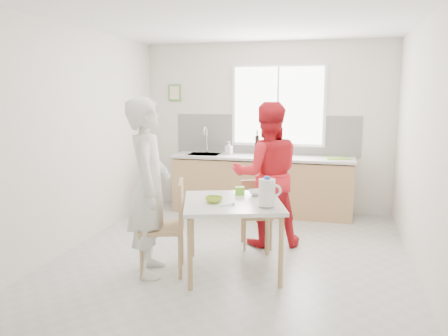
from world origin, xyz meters
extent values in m
plane|color=#B7B7B2|center=(0.00, 0.00, 0.00)|extent=(4.50, 4.50, 0.00)
plane|color=silver|center=(0.00, 2.25, 1.35)|extent=(4.00, 0.00, 4.00)
plane|color=silver|center=(0.00, -2.25, 1.35)|extent=(4.00, 0.00, 4.00)
plane|color=silver|center=(-2.00, 0.00, 1.35)|extent=(0.00, 4.50, 4.50)
plane|color=silver|center=(2.00, 0.00, 1.35)|extent=(0.00, 4.50, 4.50)
plane|color=white|center=(0.00, 0.00, 2.70)|extent=(4.50, 4.50, 0.00)
cube|color=white|center=(0.20, 2.23, 1.70)|extent=(1.50, 0.03, 1.30)
cube|color=white|center=(0.20, 2.21, 1.70)|extent=(1.40, 0.02, 1.20)
cube|color=white|center=(0.20, 2.21, 1.70)|extent=(0.03, 0.03, 1.20)
cube|color=white|center=(0.00, 2.24, 1.23)|extent=(3.00, 0.02, 0.65)
cube|color=#579041|center=(-1.55, 2.23, 1.90)|extent=(0.22, 0.02, 0.28)
cube|color=beige|center=(-1.55, 2.22, 1.90)|extent=(0.16, 0.01, 0.22)
cube|color=tan|center=(0.00, 1.95, 0.43)|extent=(2.80, 0.60, 0.86)
cube|color=#3F3326|center=(0.00, 1.95, 0.05)|extent=(2.80, 0.54, 0.10)
cube|color=silver|center=(0.00, 1.95, 0.90)|extent=(2.84, 0.64, 0.04)
cube|color=#A5A5AA|center=(-0.95, 1.95, 0.91)|extent=(0.50, 0.40, 0.03)
cylinder|color=silver|center=(-0.95, 2.11, 1.10)|extent=(0.02, 0.02, 0.36)
torus|color=silver|center=(-0.95, 2.04, 1.28)|extent=(0.02, 0.18, 0.18)
cube|color=silver|center=(0.08, -0.41, 0.76)|extent=(1.26, 1.26, 0.04)
cylinder|color=tan|center=(-0.21, -0.97, 0.36)|extent=(0.05, 0.05, 0.72)
cylinder|color=tan|center=(-0.47, -0.12, 0.36)|extent=(0.05, 0.05, 0.72)
cylinder|color=tan|center=(0.64, -0.70, 0.36)|extent=(0.05, 0.05, 0.72)
cylinder|color=tan|center=(0.37, 0.14, 0.36)|extent=(0.05, 0.05, 0.72)
cube|color=tan|center=(-0.64, -0.64, 0.49)|extent=(0.57, 0.57, 0.04)
cube|color=tan|center=(-0.44, -0.57, 0.75)|extent=(0.16, 0.43, 0.48)
cylinder|color=tan|center=(-0.88, -0.51, 0.23)|extent=(0.04, 0.04, 0.47)
cylinder|color=tan|center=(-0.76, -0.88, 0.23)|extent=(0.04, 0.04, 0.47)
cylinder|color=tan|center=(-0.51, -0.39, 0.23)|extent=(0.04, 0.04, 0.47)
cylinder|color=tan|center=(-0.39, -0.77, 0.23)|extent=(0.04, 0.04, 0.47)
cube|color=tan|center=(0.19, 0.41, 0.40)|extent=(0.47, 0.47, 0.04)
cube|color=tan|center=(0.14, 0.57, 0.61)|extent=(0.35, 0.13, 0.39)
cylinder|color=tan|center=(0.09, 0.21, 0.19)|extent=(0.03, 0.03, 0.38)
cylinder|color=tan|center=(0.39, 0.30, 0.19)|extent=(0.03, 0.03, 0.38)
cylinder|color=tan|center=(-0.01, 0.51, 0.19)|extent=(0.03, 0.03, 0.38)
cylinder|color=tan|center=(0.30, 0.61, 0.19)|extent=(0.03, 0.03, 0.38)
imported|color=silver|center=(-0.75, -0.67, 0.93)|extent=(0.63, 0.78, 1.86)
imported|color=red|center=(0.30, 0.53, 0.90)|extent=(1.03, 0.91, 1.79)
imported|color=#97BB2B|center=(-0.10, -0.52, 0.80)|extent=(0.23, 0.23, 0.06)
imported|color=silver|center=(0.29, -0.09, 0.80)|extent=(0.27, 0.27, 0.05)
cylinder|color=white|center=(0.47, -0.59, 0.93)|extent=(0.17, 0.17, 0.26)
cylinder|color=blue|center=(0.47, -0.59, 1.07)|extent=(0.06, 0.06, 0.03)
torus|color=white|center=(0.55, -0.59, 0.95)|extent=(0.13, 0.06, 0.13)
cube|color=#71C22C|center=(0.09, -0.12, 0.82)|extent=(0.13, 0.13, 0.09)
cylinder|color=#A5A5AA|center=(0.07, -0.65, 0.79)|extent=(0.13, 0.11, 0.01)
cube|color=#75BA2B|center=(1.15, 1.95, 0.93)|extent=(0.40, 0.33, 0.01)
cylinder|color=black|center=(-0.10, 2.03, 1.08)|extent=(0.07, 0.07, 0.32)
cylinder|color=black|center=(0.08, 2.07, 1.07)|extent=(0.07, 0.07, 0.30)
cylinder|color=#954D20|center=(0.02, 1.98, 1.00)|extent=(0.06, 0.06, 0.16)
imported|color=#999999|center=(-0.55, 2.00, 1.02)|extent=(0.12, 0.12, 0.21)
camera|label=1|loc=(1.10, -4.77, 1.90)|focal=35.00mm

